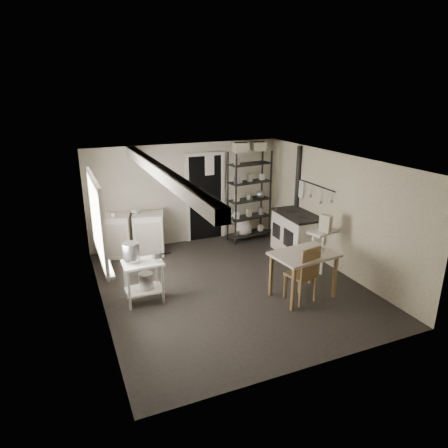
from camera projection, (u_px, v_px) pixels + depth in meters
name	position (u px, v px, depth m)	size (l,w,h in m)	color
floor	(230.00, 285.00, 7.36)	(5.00, 5.00, 0.00)	black
ceiling	(231.00, 161.00, 6.62)	(5.00, 5.00, 0.00)	beige
wall_back	(187.00, 194.00, 9.17)	(4.50, 0.02, 2.30)	#BCB4A1
wall_front	(315.00, 288.00, 4.81)	(4.50, 0.02, 2.30)	#BCB4A1
wall_left	(98.00, 245.00, 6.16)	(0.02, 5.00, 2.30)	#BCB4A1
wall_right	(335.00, 212.00, 7.82)	(0.02, 5.00, 2.30)	#BCB4A1
window	(96.00, 219.00, 6.23)	(0.12, 1.76, 1.28)	silver
doorway	(206.00, 198.00, 9.36)	(0.96, 0.10, 2.08)	silver
ceiling_beam	(161.00, 172.00, 6.21)	(0.18, 5.00, 0.18)	silver
wallpaper_panel	(335.00, 212.00, 7.82)	(0.01, 5.00, 2.30)	beige
utensil_rail	(316.00, 186.00, 8.20)	(0.06, 1.20, 0.44)	#B1B1B4
prep_table	(144.00, 280.00, 6.66)	(0.64, 0.46, 0.74)	silver
stockpot	(131.00, 251.00, 6.45)	(0.27, 0.27, 0.29)	#B1B1B4
saucepan	(157.00, 255.00, 6.55)	(0.17, 0.17, 0.09)	#B1B1B4
bucket	(146.00, 280.00, 6.69)	(0.24, 0.24, 0.26)	#B1B1B4
base_cabinets	(132.00, 234.00, 8.61)	(1.40, 0.60, 0.92)	silver
mixing_bowl	(135.00, 212.00, 8.48)	(0.26, 0.26, 0.06)	silver
counter_cup	(113.00, 216.00, 8.21)	(0.11, 0.11, 0.09)	silver
shelf_rack	(249.00, 201.00, 9.36)	(1.00, 0.39, 2.11)	black
shelf_jar	(240.00, 185.00, 9.09)	(0.09, 0.09, 0.19)	silver
storage_box_a	(240.00, 156.00, 8.91)	(0.31, 0.27, 0.21)	beige
storage_box_b	(258.00, 156.00, 9.14)	(0.30, 0.28, 0.19)	beige
stove	(296.00, 235.00, 8.63)	(0.65, 1.17, 0.92)	silver
stovepipe	(298.00, 177.00, 8.78)	(0.10, 0.10, 1.35)	black
side_ledge	(322.00, 254.00, 7.65)	(0.59, 0.32, 0.91)	silver
oats_box	(325.00, 226.00, 7.42)	(0.13, 0.21, 0.32)	beige
work_table	(303.00, 276.00, 6.86)	(1.06, 0.74, 0.81)	beige
table_cup	(321.00, 253.00, 6.72)	(0.11, 0.11, 0.10)	silver
chair	(301.00, 274.00, 6.70)	(0.42, 0.44, 1.02)	brown
flour_sack	(243.00, 229.00, 9.61)	(0.43, 0.36, 0.51)	silver
floor_crock	(303.00, 273.00, 7.67)	(0.13, 0.13, 0.16)	silver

